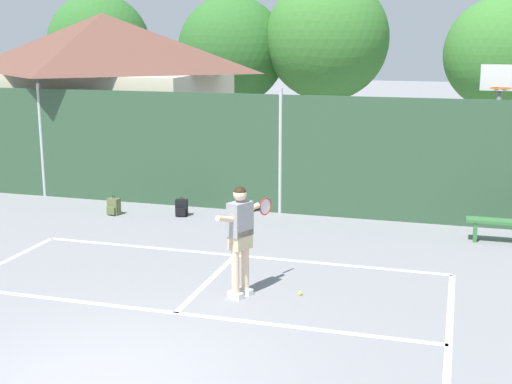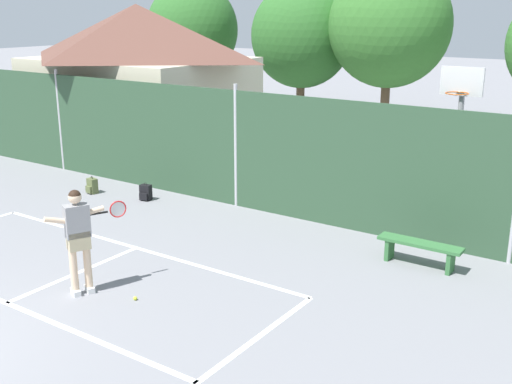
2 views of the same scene
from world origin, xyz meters
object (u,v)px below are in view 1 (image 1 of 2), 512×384
tennis_player (241,231)px  backpack_black (182,208)px  backpack_olive (114,207)px  basketball_hoop (498,118)px  courtside_bench (506,226)px  tennis_ball (300,293)px

tennis_player → backpack_black: tennis_player is taller
tennis_player → backpack_black: (-2.93, 4.58, -0.92)m
tennis_player → backpack_olive: tennis_player is taller
basketball_hoop → backpack_olive: size_ratio=7.67×
basketball_hoop → backpack_olive: 9.32m
tennis_player → courtside_bench: 6.25m
basketball_hoop → backpack_olive: (-8.68, -2.66, -2.12)m
basketball_hoop → backpack_black: (-7.08, -2.31, -2.12)m
basketball_hoop → tennis_player: (-4.15, -6.89, -1.20)m
basketball_hoop → tennis_ball: bearing=-116.0°
tennis_ball → tennis_player: bearing=-162.4°
tennis_player → backpack_black: 5.51m
courtside_bench → backpack_black: bearing=178.7°
basketball_hoop → tennis_player: bearing=-121.1°
tennis_ball → backpack_black: backpack_black is taller
basketball_hoop → tennis_ball: basketball_hoop is taller
basketball_hoop → backpack_black: 7.74m
basketball_hoop → tennis_player: basketball_hoop is taller
tennis_ball → basketball_hoop: bearing=64.0°
tennis_player → tennis_ball: 1.46m
tennis_ball → backpack_black: bearing=132.1°
basketball_hoop → courtside_bench: 3.16m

